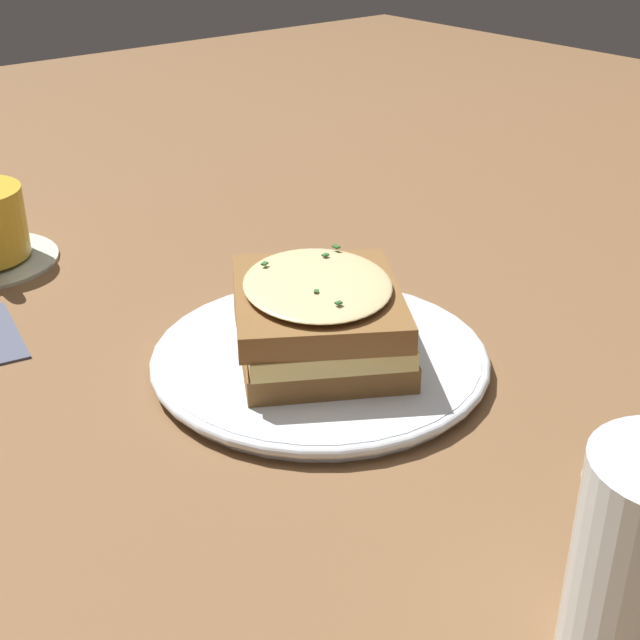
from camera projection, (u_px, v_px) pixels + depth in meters
name	position (u px, v px, depth m)	size (l,w,h in m)	color
ground_plane	(307.00, 379.00, 0.64)	(2.40, 2.40, 0.00)	brown
dinner_plate	(320.00, 358.00, 0.65)	(0.25, 0.25, 0.01)	white
sandwich	(319.00, 316.00, 0.64)	(0.17, 0.18, 0.06)	brown
spoon	(629.00, 469.00, 0.54)	(0.17, 0.05, 0.01)	silver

